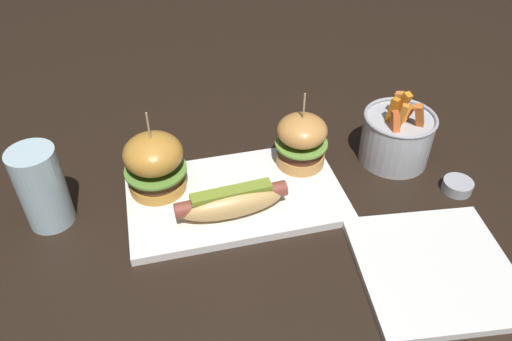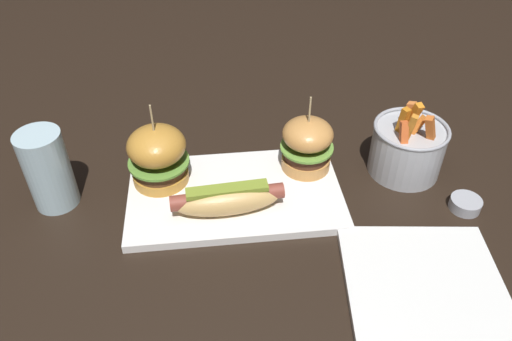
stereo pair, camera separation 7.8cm
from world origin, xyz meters
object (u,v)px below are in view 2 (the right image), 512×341
Objects in this scene: sauce_ramekin at (465,204)px; water_glass at (48,170)px; fries_bucket at (407,148)px; slider_left at (158,155)px; side_plate at (425,287)px; platter_main at (235,194)px; hot_dog at (228,198)px; slider_right at (307,144)px.

sauce_ramekin is 0.37× the size of water_glass.
sauce_ramekin is at bearing -57.68° from fries_bucket.
water_glass is at bearing -178.58° from fries_bucket.
slider_left is at bearing 167.14° from sauce_ramekin.
platter_main is at bearing 138.57° from side_plate.
platter_main is at bearing 71.70° from hot_dog.
platter_main is 2.46× the size of fries_bucket.
platter_main is 0.37m from sauce_ramekin.
side_plate is at bearing -102.70° from fries_bucket.
fries_bucket is (0.31, 0.08, 0.01)m from hot_dog.
sauce_ramekin is at bearing -7.91° from water_glass.
side_plate is (0.36, -0.25, -0.06)m from slider_left.
hot_dog is 0.37m from sauce_ramekin.
slider_left reaches higher than sauce_ramekin.
water_glass is at bearing 155.91° from side_plate.
hot_dog reaches higher than sauce_ramekin.
slider_right is 0.41m from water_glass.
slider_left is at bearing 159.99° from platter_main.
water_glass is at bearing 172.09° from sauce_ramekin.
platter_main is 0.14m from slider_left.
fries_bucket is at bearing 7.32° from platter_main.
slider_right is at bearing 153.83° from sauce_ramekin.
sauce_ramekin is (0.48, -0.11, -0.05)m from slider_left.
fries_bucket is 0.13m from sauce_ramekin.
water_glass reaches higher than hot_dog.
water_glass reaches higher than platter_main.
platter_main is 2.59× the size of water_glass.
fries_bucket reaches higher than sauce_ramekin.
slider_left reaches higher than slider_right.
slider_right reaches higher than platter_main.
sauce_ramekin is at bearing -10.40° from platter_main.
platter_main reaches higher than side_plate.
hot_dog is 1.25× the size of fries_bucket.
slider_right is 0.27m from sauce_ramekin.
sauce_ramekin is (0.36, -0.07, 0.00)m from platter_main.
slider_right reaches higher than water_glass.
sauce_ramekin is (0.23, -0.12, -0.05)m from slider_right.
slider_right is (0.14, 0.09, 0.02)m from hot_dog.
platter_main is at bearing -172.68° from fries_bucket.
fries_bucket reaches higher than platter_main.
slider_right is 0.65× the size of side_plate.
hot_dog is at bearing -146.54° from slider_right.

